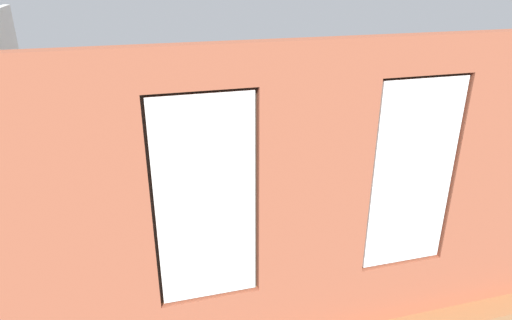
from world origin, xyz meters
The scene contains 17 objects.
ground_plane centered at (0.00, 0.00, -0.05)m, with size 7.24×5.61×0.10m, color #99663D.
brick_wall_with_windows centered at (0.00, 2.42, 1.53)m, with size 6.64×0.30×3.12m.
couch_by_window centered at (0.90, 1.77, 0.33)m, with size 2.00×0.87×0.80m.
couch_left centered at (-2.62, 0.36, 0.33)m, with size 0.91×1.77×0.80m.
coffee_table centered at (0.02, 0.20, 0.37)m, with size 1.50×0.88×0.42m.
cup_ceramic centered at (0.02, 0.20, 0.48)m, with size 0.09×0.09×0.11m, color silver.
candle_jar centered at (0.21, 0.09, 0.48)m, with size 0.08×0.08×0.13m, color #B7333D.
remote_gray centered at (-0.39, 0.04, 0.43)m, with size 0.05×0.17×0.02m, color #59595B.
remote_silver centered at (0.47, 0.33, 0.43)m, with size 0.05×0.17×0.02m, color #B2B2B7.
remote_black centered at (-0.09, 0.33, 0.43)m, with size 0.05×0.17×0.02m, color black.
media_console centered at (2.97, -0.02, 0.23)m, with size 1.29×0.42×0.46m, color black.
tv_flatscreen centered at (2.97, -0.03, 0.86)m, with size 1.16×0.20×0.78m.
papasan_chair centered at (0.32, -1.41, 0.45)m, with size 1.17×1.17×0.72m.
potted_plant_corner_near_left centered at (-2.78, -1.80, 0.55)m, with size 0.88×0.92×1.20m.
potted_plant_near_tv centered at (2.42, 1.08, 0.51)m, with size 0.82×0.86×1.25m.
potted_plant_beside_window_right centered at (2.16, 1.88, 0.63)m, with size 0.77×0.78×1.18m.
potted_plant_foreground_right centered at (2.67, -1.75, 0.67)m, with size 0.87×0.80×1.31m.
Camera 1 is at (1.54, 5.97, 3.67)m, focal length 32.00 mm.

